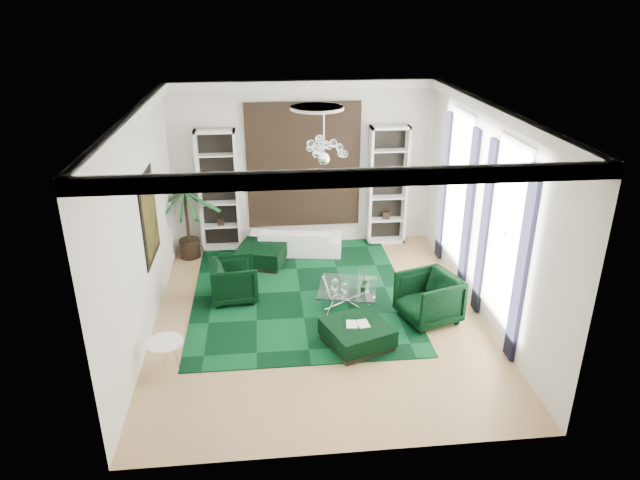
{
  "coord_description": "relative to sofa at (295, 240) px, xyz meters",
  "views": [
    {
      "loc": [
        -0.93,
        -9.16,
        5.47
      ],
      "look_at": [
        0.07,
        0.5,
        1.3
      ],
      "focal_mm": 32.0,
      "sensor_mm": 36.0,
      "label": 1
    }
  ],
  "objects": [
    {
      "name": "ottoman_front",
      "position": [
        0.79,
        -3.93,
        -0.11
      ],
      "size": [
        1.28,
        1.28,
        0.4
      ],
      "primitive_type": "cube",
      "rotation": [
        0.0,
        0.0,
        0.36
      ],
      "color": "black",
      "rests_on": "floor"
    },
    {
      "name": "tapestry",
      "position": [
        0.25,
        0.58,
        1.59
      ],
      "size": [
        2.5,
        0.06,
        2.8
      ],
      "primitive_type": "cube",
      "color": "black",
      "rests_on": "wall_back"
    },
    {
      "name": "painting",
      "position": [
        -2.72,
        -2.28,
        1.54
      ],
      "size": [
        0.04,
        1.3,
        1.6
      ],
      "primitive_type": "cube",
      "color": "black",
      "rests_on": "wall_left"
    },
    {
      "name": "wall_right",
      "position": [
        3.26,
        -2.88,
        1.59
      ],
      "size": [
        0.02,
        7.0,
        3.8
      ],
      "primitive_type": "cube",
      "color": "silver",
      "rests_on": "ground"
    },
    {
      "name": "ceiling",
      "position": [
        0.25,
        -2.88,
        3.5
      ],
      "size": [
        6.0,
        7.0,
        0.02
      ],
      "primitive_type": "cube",
      "color": "white",
      "rests_on": "ground"
    },
    {
      "name": "shelving_right",
      "position": [
        2.2,
        0.43,
        1.09
      ],
      "size": [
        0.9,
        0.38,
        2.8
      ],
      "primitive_type": null,
      "color": "white",
      "rests_on": "floor"
    },
    {
      "name": "sofa",
      "position": [
        0.0,
        0.0,
        0.0
      ],
      "size": [
        2.21,
        1.13,
        0.62
      ],
      "primitive_type": "imported",
      "rotation": [
        0.0,
        0.0,
        2.99
      ],
      "color": "white",
      "rests_on": "floor"
    },
    {
      "name": "wall_left",
      "position": [
        -2.76,
        -2.88,
        1.59
      ],
      "size": [
        0.02,
        7.0,
        3.8
      ],
      "primitive_type": "cube",
      "color": "silver",
      "rests_on": "ground"
    },
    {
      "name": "window_near",
      "position": [
        3.24,
        -3.78,
        1.59
      ],
      "size": [
        0.03,
        1.1,
        2.9
      ],
      "primitive_type": "cube",
      "color": "white",
      "rests_on": "wall_right"
    },
    {
      "name": "floor",
      "position": [
        0.25,
        -2.88,
        -0.32
      ],
      "size": [
        6.0,
        7.0,
        0.02
      ],
      "primitive_type": "cube",
      "color": "tan",
      "rests_on": "ground"
    },
    {
      "name": "curtain_far_b",
      "position": [
        3.21,
        -0.6,
        1.34
      ],
      "size": [
        0.07,
        0.3,
        3.25
      ],
      "primitive_type": "cube",
      "color": "black",
      "rests_on": "floor"
    },
    {
      "name": "book",
      "position": [
        0.79,
        -3.93,
        0.1
      ],
      "size": [
        0.39,
        0.26,
        0.03
      ],
      "primitive_type": "cube",
      "color": "white",
      "rests_on": "ottoman_front"
    },
    {
      "name": "palm",
      "position": [
        -2.4,
        -0.01,
        0.97
      ],
      "size": [
        1.92,
        1.92,
        2.56
      ],
      "primitive_type": null,
      "rotation": [
        0.0,
        0.0,
        0.23
      ],
      "color": "#13461E",
      "rests_on": "floor"
    },
    {
      "name": "armchair_right",
      "position": [
        2.21,
        -3.24,
        0.13
      ],
      "size": [
        1.22,
        1.2,
        0.89
      ],
      "primitive_type": "imported",
      "rotation": [
        0.0,
        0.0,
        -1.25
      ],
      "color": "black",
      "rests_on": "floor"
    },
    {
      "name": "wall_back",
      "position": [
        0.25,
        0.63,
        1.59
      ],
      "size": [
        6.0,
        0.02,
        3.8
      ],
      "primitive_type": "cube",
      "color": "silver",
      "rests_on": "ground"
    },
    {
      "name": "curtain_near_b",
      "position": [
        3.21,
        -3.0,
        1.34
      ],
      "size": [
        0.07,
        0.3,
        3.25
      ],
      "primitive_type": "cube",
      "color": "black",
      "rests_on": "floor"
    },
    {
      "name": "chandelier",
      "position": [
        0.39,
        -2.39,
        2.54
      ],
      "size": [
        0.94,
        0.94,
        0.79
      ],
      "primitive_type": null,
      "rotation": [
        0.0,
        0.0,
        -0.07
      ],
      "color": "white",
      "rests_on": "ceiling"
    },
    {
      "name": "table_plant",
      "position": [
        1.11,
        -2.75,
        0.19
      ],
      "size": [
        0.18,
        0.16,
        0.26
      ],
      "primitive_type": "imported",
      "rotation": [
        0.0,
        0.0,
        -0.39
      ],
      "color": "#13461E",
      "rests_on": "coffee_table"
    },
    {
      "name": "shelving_left",
      "position": [
        -1.7,
        0.43,
        1.09
      ],
      "size": [
        0.9,
        0.38,
        2.8
      ],
      "primitive_type": null,
      "color": "white",
      "rests_on": "floor"
    },
    {
      "name": "coffee_table",
      "position": [
        0.84,
        -2.52,
        -0.12
      ],
      "size": [
        1.3,
        1.3,
        0.37
      ],
      "primitive_type": null,
      "rotation": [
        0.0,
        0.0,
        -0.23
      ],
      "color": "white",
      "rests_on": "floor"
    },
    {
      "name": "wall_front",
      "position": [
        0.25,
        -6.39,
        1.59
      ],
      "size": [
        6.0,
        0.02,
        3.8
      ],
      "primitive_type": "cube",
      "color": "silver",
      "rests_on": "ground"
    },
    {
      "name": "window_far",
      "position": [
        3.24,
        -1.38,
        1.59
      ],
      "size": [
        0.03,
        1.1,
        2.9
      ],
      "primitive_type": "cube",
      "color": "white",
      "rests_on": "wall_right"
    },
    {
      "name": "side_table",
      "position": [
        -2.3,
        -4.37,
        -0.03
      ],
      "size": [
        0.75,
        0.75,
        0.55
      ],
      "primitive_type": "cylinder",
      "rotation": [
        0.0,
        0.0,
        -0.37
      ],
      "color": "white",
      "rests_on": "floor"
    },
    {
      "name": "curtain_far_a",
      "position": [
        3.21,
        -2.16,
        1.34
      ],
      "size": [
        0.07,
        0.3,
        3.25
      ],
      "primitive_type": "cube",
      "color": "black",
      "rests_on": "floor"
    },
    {
      "name": "rug",
      "position": [
        -0.04,
        -1.95,
        -0.3
      ],
      "size": [
        4.2,
        5.0,
        0.02
      ],
      "primitive_type": "cube",
      "color": "black",
      "rests_on": "floor"
    },
    {
      "name": "ceiling_medallion",
      "position": [
        0.25,
        -2.58,
        3.46
      ],
      "size": [
        0.9,
        0.9,
        0.05
      ],
      "primitive_type": "cylinder",
      "color": "white",
      "rests_on": "ceiling"
    },
    {
      "name": "ottoman_side",
      "position": [
        -0.77,
        -0.56,
        -0.09
      ],
      "size": [
        1.22,
        1.22,
        0.43
      ],
      "primitive_type": "cube",
      "rotation": [
        0.0,
        0.0,
        -0.3
      ],
      "color": "black",
      "rests_on": "floor"
    },
    {
      "name": "curtain_near_a",
      "position": [
        3.21,
        -4.56,
        1.34
      ],
      "size": [
        0.07,
        0.3,
        3.25
      ],
      "primitive_type": "cube",
      "color": "black",
      "rests_on": "floor"
    },
    {
      "name": "armchair_left",
      "position": [
        -1.33,
        -2.09,
        0.1
      ],
      "size": [
        0.98,
        0.96,
        0.81
      ],
      "primitive_type": "imported",
      "rotation": [
        0.0,
        0.0,
        1.68
      ],
      "color": "black",
      "rests_on": "floor"
    },
    {
      "name": "crown_molding",
      "position": [
        0.25,
        -2.88,
        3.39
      ],
      "size": [
        6.0,
        7.0,
        0.18
      ],
      "primitive_type": null,
      "color": "white",
      "rests_on": "ceiling"
    }
  ]
}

